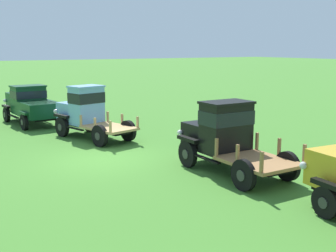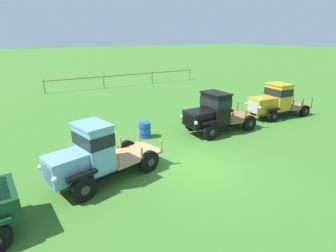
# 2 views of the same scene
# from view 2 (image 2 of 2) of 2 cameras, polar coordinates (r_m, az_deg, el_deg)

# --- Properties ---
(ground_plane) EXTENTS (240.00, 240.00, 0.00)m
(ground_plane) POSITION_cam_2_polar(r_m,az_deg,el_deg) (11.27, 6.56, -8.85)
(ground_plane) COLOR #3D7528
(paddock_fence) EXTENTS (16.80, 0.32, 1.31)m
(paddock_fence) POSITION_cam_2_polar(r_m,az_deg,el_deg) (29.28, -8.88, 10.58)
(paddock_fence) COLOR #997F60
(paddock_fence) RESTS_ON ground
(vintage_truck_second_in_line) EXTENTS (4.74, 2.60, 2.34)m
(vintage_truck_second_in_line) POSITION_cam_2_polar(r_m,az_deg,el_deg) (9.94, -15.95, -6.04)
(vintage_truck_second_in_line) COLOR black
(vintage_truck_second_in_line) RESTS_ON ground
(vintage_truck_midrow_center) EXTENTS (4.54, 2.00, 2.30)m
(vintage_truck_midrow_center) POSITION_cam_2_polar(r_m,az_deg,el_deg) (14.90, 9.92, 2.91)
(vintage_truck_midrow_center) COLOR black
(vintage_truck_midrow_center) RESTS_ON ground
(vintage_truck_far_side) EXTENTS (4.82, 2.11, 2.27)m
(vintage_truck_far_side) POSITION_cam_2_polar(r_m,az_deg,el_deg) (18.89, 22.21, 5.14)
(vintage_truck_far_side) COLOR black
(vintage_truck_far_side) RESTS_ON ground
(oil_drum_beside_row) EXTENTS (0.66, 0.66, 0.85)m
(oil_drum_beside_row) POSITION_cam_2_polar(r_m,az_deg,el_deg) (14.20, -5.08, -0.86)
(oil_drum_beside_row) COLOR #1951B2
(oil_drum_beside_row) RESTS_ON ground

